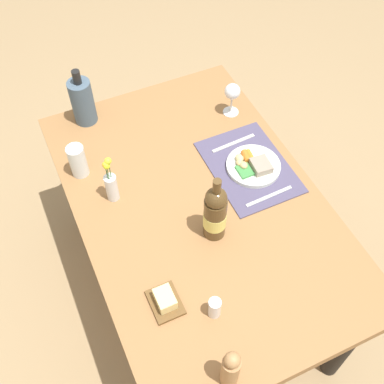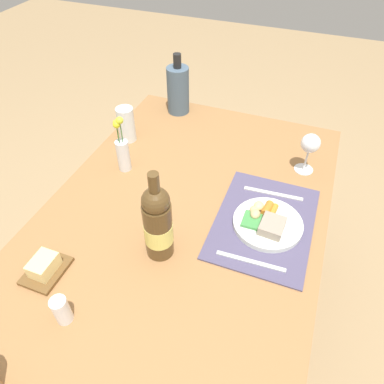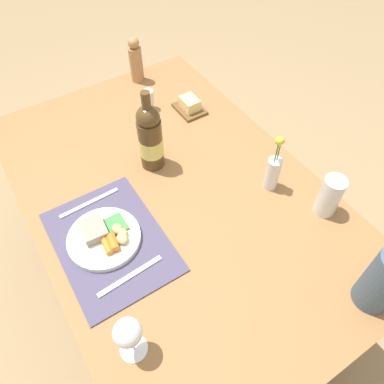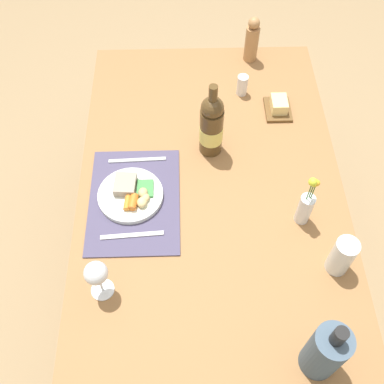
# 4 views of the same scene
# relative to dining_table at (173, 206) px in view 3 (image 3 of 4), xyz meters

# --- Properties ---
(ground_plane) EXTENTS (8.00, 8.00, 0.00)m
(ground_plane) POSITION_rel_dining_table_xyz_m (0.00, 0.00, -0.62)
(ground_plane) COLOR #9D8159
(dining_table) EXTENTS (1.43, 0.92, 0.72)m
(dining_table) POSITION_rel_dining_table_xyz_m (0.00, 0.00, 0.00)
(dining_table) COLOR #97693D
(dining_table) RESTS_ON ground_plane
(placemat) EXTENTS (0.43, 0.31, 0.01)m
(placemat) POSITION_rel_dining_table_xyz_m (0.08, -0.26, 0.10)
(placemat) COLOR #4B4563
(placemat) RESTS_ON dining_table
(dinner_plate) EXTENTS (0.22, 0.22, 0.05)m
(dinner_plate) POSITION_rel_dining_table_xyz_m (0.06, -0.27, 0.11)
(dinner_plate) COLOR white
(dinner_plate) RESTS_ON placemat
(fork) EXTENTS (0.02, 0.21, 0.00)m
(fork) POSITION_rel_dining_table_xyz_m (-0.09, -0.26, 0.10)
(fork) COLOR silver
(fork) RESTS_ON placemat
(knife) EXTENTS (0.03, 0.21, 0.00)m
(knife) POSITION_rel_dining_table_xyz_m (0.22, -0.26, 0.10)
(knife) COLOR silver
(knife) RESTS_ON placemat
(wine_glass) EXTENTS (0.07, 0.07, 0.16)m
(wine_glass) POSITION_rel_dining_table_xyz_m (0.40, -0.35, 0.21)
(wine_glass) COLOR white
(wine_glass) RESTS_ON dining_table
(wine_bottle) EXTENTS (0.08, 0.08, 0.31)m
(wine_bottle) POSITION_rel_dining_table_xyz_m (-0.14, 0.01, 0.22)
(wine_bottle) COLOR #513A1D
(wine_bottle) RESTS_ON dining_table
(salt_shaker) EXTENTS (0.04, 0.04, 0.09)m
(salt_shaker) POSITION_rel_dining_table_xyz_m (-0.43, 0.15, 0.14)
(salt_shaker) COLOR white
(salt_shaker) RESTS_ON dining_table
(pepper_mill) EXTENTS (0.06, 0.06, 0.20)m
(pepper_mill) POSITION_rel_dining_table_xyz_m (-0.64, 0.20, 0.19)
(pepper_mill) COLOR #B07E4D
(pepper_mill) RESTS_ON dining_table
(water_tumbler) EXTENTS (0.07, 0.07, 0.15)m
(water_tumbler) POSITION_rel_dining_table_xyz_m (0.34, 0.37, 0.16)
(water_tumbler) COLOR silver
(water_tumbler) RESTS_ON dining_table
(flower_vase) EXTENTS (0.05, 0.05, 0.23)m
(flower_vase) POSITION_rel_dining_table_xyz_m (0.16, 0.29, 0.18)
(flower_vase) COLOR silver
(flower_vase) RESTS_ON dining_table
(butter_dish) EXTENTS (0.13, 0.10, 0.06)m
(butter_dish) POSITION_rel_dining_table_xyz_m (-0.33, 0.28, 0.12)
(butter_dish) COLOR brown
(butter_dish) RESTS_ON dining_table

